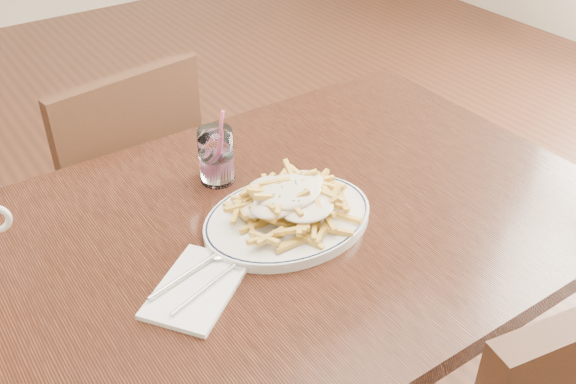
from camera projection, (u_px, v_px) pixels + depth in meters
table at (285, 252)px, 1.22m from camera, size 1.20×0.80×0.75m
chair_far at (123, 190)px, 1.73m from camera, size 0.44×0.44×0.84m
fries_plate at (288, 219)px, 1.15m from camera, size 0.34×0.30×0.02m
loaded_fries at (288, 198)px, 1.13m from camera, size 0.26×0.21×0.07m
napkin at (197, 288)px, 1.02m from camera, size 0.21×0.20×0.01m
cutlery at (195, 282)px, 1.01m from camera, size 0.19×0.11×0.01m
water_glass at (217, 159)px, 1.25m from camera, size 0.07×0.07×0.15m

